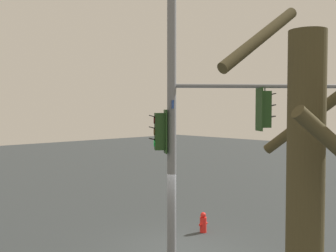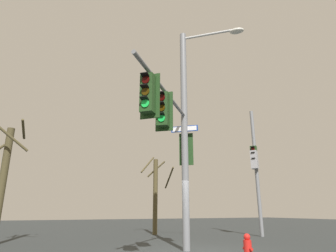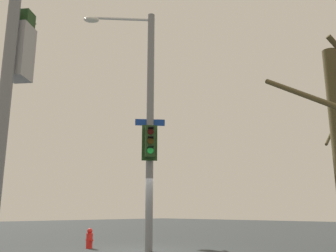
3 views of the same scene
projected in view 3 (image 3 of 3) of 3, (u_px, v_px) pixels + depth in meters
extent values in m
plane|color=#2D3131|center=(139.00, 251.00, 12.75)|extent=(80.00, 80.00, 0.00)
cylinder|color=slate|center=(150.00, 125.00, 13.54)|extent=(0.27, 0.27, 8.99)
cylinder|color=silver|center=(122.00, 19.00, 14.43)|extent=(1.61, 1.84, 0.10)
ellipsoid|color=silver|center=(91.00, 20.00, 14.33)|extent=(0.66, 0.69, 0.20)
cylinder|color=slate|center=(149.00, 124.00, 16.19)|extent=(3.97, 3.45, 0.12)
cube|color=#1E3D19|center=(148.00, 140.00, 16.26)|extent=(0.46, 0.47, 1.10)
cube|color=#1E3D19|center=(149.00, 140.00, 16.10)|extent=(0.37, 0.47, 1.30)
cylinder|color=#2F0403|center=(148.00, 134.00, 16.50)|extent=(0.16, 0.19, 0.22)
cube|color=black|center=(148.00, 131.00, 16.60)|extent=(0.25, 0.26, 0.06)
cylinder|color=#352504|center=(148.00, 141.00, 16.42)|extent=(0.16, 0.19, 0.22)
cube|color=black|center=(148.00, 139.00, 16.52)|extent=(0.25, 0.26, 0.06)
cylinder|color=#19D147|center=(148.00, 149.00, 16.34)|extent=(0.16, 0.19, 0.22)
cube|color=black|center=(148.00, 146.00, 16.44)|extent=(0.25, 0.26, 0.06)
cylinder|color=slate|center=(149.00, 127.00, 16.40)|extent=(0.04, 0.04, 0.15)
cube|color=#1E3D19|center=(148.00, 146.00, 17.53)|extent=(0.46, 0.47, 1.10)
cube|color=#1E3D19|center=(148.00, 145.00, 17.37)|extent=(0.41, 0.44, 1.30)
cylinder|color=#2F0403|center=(148.00, 139.00, 17.77)|extent=(0.17, 0.18, 0.22)
cube|color=black|center=(148.00, 137.00, 17.87)|extent=(0.26, 0.26, 0.06)
cylinder|color=#352504|center=(148.00, 146.00, 17.69)|extent=(0.17, 0.18, 0.22)
cube|color=black|center=(148.00, 144.00, 17.79)|extent=(0.26, 0.26, 0.06)
cylinder|color=#19D147|center=(148.00, 153.00, 17.62)|extent=(0.17, 0.18, 0.22)
cube|color=black|center=(148.00, 151.00, 17.72)|extent=(0.26, 0.26, 0.06)
cylinder|color=slate|center=(148.00, 133.00, 17.67)|extent=(0.04, 0.04, 0.15)
cube|color=#1E3D19|center=(150.00, 142.00, 13.03)|extent=(0.46, 0.47, 1.10)
cube|color=#1E3D19|center=(150.00, 143.00, 13.20)|extent=(0.36, 0.47, 1.30)
cylinder|color=#2F0403|center=(151.00, 132.00, 12.95)|extent=(0.15, 0.19, 0.22)
cube|color=black|center=(151.00, 128.00, 12.91)|extent=(0.25, 0.26, 0.06)
cylinder|color=#352504|center=(150.00, 141.00, 12.88)|extent=(0.15, 0.19, 0.22)
cube|color=black|center=(151.00, 137.00, 12.83)|extent=(0.25, 0.26, 0.06)
cylinder|color=#19D147|center=(150.00, 151.00, 12.80)|extent=(0.15, 0.19, 0.22)
cube|color=black|center=(151.00, 147.00, 12.75)|extent=(0.25, 0.26, 0.06)
cube|color=navy|center=(150.00, 122.00, 13.56)|extent=(0.73, 0.86, 0.24)
cube|color=white|center=(150.00, 123.00, 13.58)|extent=(0.65, 0.77, 0.18)
cylinder|color=slate|center=(7.00, 74.00, 6.40)|extent=(0.21, 0.21, 7.41)
cube|color=#99999E|center=(20.00, 52.00, 6.86)|extent=(0.58, 0.59, 1.07)
cube|color=#1E3D19|center=(21.00, 39.00, 6.91)|extent=(0.47, 0.46, 1.10)
cylinder|color=#2F0403|center=(27.00, 27.00, 7.14)|extent=(0.19, 0.16, 0.22)
cube|color=black|center=(29.00, 23.00, 7.24)|extent=(0.26, 0.26, 0.06)
cylinder|color=#352504|center=(25.00, 43.00, 7.07)|extent=(0.19, 0.16, 0.22)
cube|color=black|center=(28.00, 39.00, 7.17)|extent=(0.26, 0.26, 0.06)
cylinder|color=#19D147|center=(24.00, 59.00, 6.99)|extent=(0.19, 0.16, 0.22)
cube|color=black|center=(26.00, 55.00, 7.09)|extent=(0.26, 0.26, 0.06)
cylinder|color=red|center=(89.00, 241.00, 13.67)|extent=(0.24, 0.24, 0.55)
sphere|color=red|center=(90.00, 231.00, 13.75)|extent=(0.20, 0.20, 0.20)
cylinder|color=red|center=(92.00, 240.00, 13.58)|extent=(0.10, 0.09, 0.09)
cylinder|color=red|center=(87.00, 240.00, 13.78)|extent=(0.10, 0.09, 0.09)
cylinder|color=#4A4126|center=(309.00, 97.00, 6.71)|extent=(1.87, 0.35, 1.22)
cylinder|color=#463F26|center=(331.00, 133.00, 15.32)|extent=(0.21, 1.70, 1.33)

